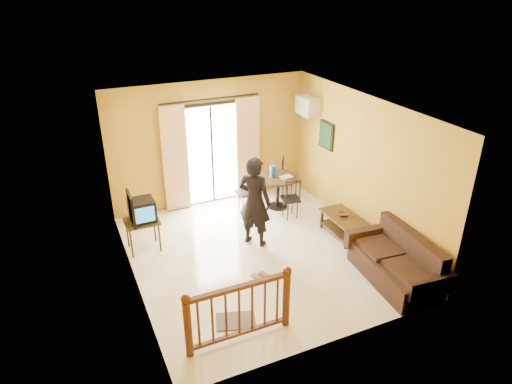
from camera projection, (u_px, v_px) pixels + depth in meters
name	position (u px, v px, depth m)	size (l,w,h in m)	color
ground	(258.00, 254.00, 8.62)	(5.00, 5.00, 0.00)	beige
room_shell	(258.00, 171.00, 7.88)	(5.00, 5.00, 5.00)	white
balcony_door	(212.00, 154.00, 10.10)	(2.25, 0.14, 2.46)	black
tv_table	(142.00, 224.00, 8.56)	(0.63, 0.52, 0.63)	black
television	(142.00, 210.00, 8.44)	(0.47, 0.43, 0.42)	black
picture_left	(131.00, 209.00, 6.96)	(0.05, 0.42, 0.52)	black
dining_table	(278.00, 183.00, 10.11)	(0.90, 0.90, 0.75)	black
water_jug	(273.00, 171.00, 9.97)	(0.14, 0.14, 0.27)	#123FA8
serving_tray	(286.00, 177.00, 10.01)	(0.28, 0.18, 0.02)	beige
dining_chairs	(275.00, 207.00, 10.34)	(1.73, 1.47, 0.95)	black
air_conditioner	(307.00, 106.00, 10.06)	(0.31, 0.60, 0.40)	silver
botanical_print	(326.00, 135.00, 9.79)	(0.05, 0.50, 0.60)	black
coffee_table	(343.00, 222.00, 9.12)	(0.55, 0.99, 0.44)	black
bowl	(343.00, 214.00, 9.06)	(0.20, 0.20, 0.06)	brown
sofa	(397.00, 264.00, 7.78)	(0.98, 1.87, 0.86)	black
standing_person	(255.00, 202.00, 8.61)	(0.66, 0.43, 1.81)	black
stair_balustrade	(239.00, 308.00, 6.39)	(1.63, 0.13, 1.04)	#471E0F
doormat	(236.00, 321.00, 6.96)	(0.60, 0.40, 0.02)	#5C524A
sandals	(261.00, 276.00, 7.96)	(0.32, 0.27, 0.03)	brown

